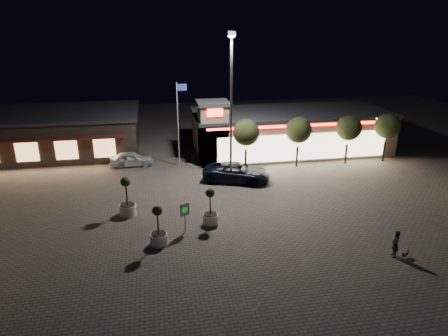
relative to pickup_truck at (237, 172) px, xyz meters
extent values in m
plane|color=#60584E|center=(-2.59, -8.34, -0.80)|extent=(90.00, 90.00, 0.00)
cube|color=gray|center=(7.41, 7.66, 1.20)|extent=(20.00, 8.00, 4.00)
cube|color=#262628|center=(7.41, 7.66, 3.35)|extent=(20.40, 8.40, 0.30)
cube|color=#FFEFBF|center=(7.41, 3.61, 0.80)|extent=(17.00, 0.12, 2.60)
cube|color=#FF2214|center=(7.41, 3.58, 2.95)|extent=(19.00, 0.10, 0.18)
cube|color=gray|center=(-1.29, 4.96, 2.10)|extent=(2.60, 2.60, 5.80)
cube|color=#262628|center=(-1.29, 4.96, 5.15)|extent=(3.00, 3.00, 0.30)
cube|color=#FF2214|center=(-1.29, 3.61, 4.50)|extent=(1.40, 0.10, 0.70)
cube|color=#382D23|center=(-16.59, 11.66, 1.20)|extent=(16.00, 10.00, 4.00)
cube|color=#262628|center=(-16.59, 11.66, 3.35)|extent=(16.40, 10.40, 0.30)
cube|color=#591E19|center=(-16.59, 6.26, 2.00)|extent=(14.40, 0.80, 0.15)
cube|color=#FFB872|center=(-18.59, 6.61, 0.80)|extent=(2.00, 0.12, 1.80)
cube|color=#FFB872|center=(-15.09, 6.61, 0.80)|extent=(2.00, 0.12, 1.80)
cube|color=#FFB872|center=(-11.59, 6.61, 0.80)|extent=(2.00, 0.12, 1.80)
cylinder|color=gray|center=(-0.59, -0.34, 5.20)|extent=(0.20, 0.20, 12.00)
cube|color=gray|center=(-0.59, -0.34, 11.40)|extent=(0.60, 0.40, 0.35)
cube|color=white|center=(-0.59, -0.34, 11.20)|extent=(0.45, 0.30, 0.08)
cylinder|color=white|center=(-4.59, 4.66, 3.20)|extent=(0.10, 0.10, 8.00)
cube|color=navy|center=(-4.14, 4.66, 6.70)|extent=(0.90, 0.04, 0.60)
cylinder|color=#332319|center=(1.41, 2.66, 0.16)|extent=(0.20, 0.20, 1.92)
sphere|color=#2D3819|center=(1.41, 2.66, 2.77)|extent=(2.42, 2.42, 2.42)
cylinder|color=#332319|center=(6.41, 2.66, 0.16)|extent=(0.20, 0.20, 1.92)
sphere|color=#2D3819|center=(6.41, 2.66, 2.77)|extent=(2.42, 2.42, 2.42)
cylinder|color=#332319|center=(11.41, 2.66, 0.16)|extent=(0.20, 0.20, 1.92)
sphere|color=#2D3819|center=(11.41, 2.66, 2.77)|extent=(2.42, 2.42, 2.42)
cylinder|color=#332319|center=(15.41, 2.66, 0.16)|extent=(0.20, 0.20, 1.92)
sphere|color=#2D3819|center=(15.41, 2.66, 2.77)|extent=(2.42, 2.42, 2.42)
imported|color=black|center=(0.00, 0.00, 0.00)|extent=(6.34, 4.57, 1.60)
imported|color=silver|center=(-9.10, 5.66, -0.11)|extent=(4.08, 1.74, 1.38)
imported|color=black|center=(6.66, -13.27, 0.03)|extent=(0.52, 0.68, 1.66)
cube|color=#59514C|center=(7.20, -13.53, -0.55)|extent=(0.44, 0.32, 0.21)
sphere|color=#59514C|center=(7.42, -13.43, -0.46)|extent=(0.19, 0.19, 0.19)
cylinder|color=silver|center=(-8.98, -5.02, -0.40)|extent=(1.19, 1.19, 0.79)
cylinder|color=black|center=(-8.98, -5.02, 0.01)|extent=(1.03, 1.03, 0.06)
cylinder|color=#332319|center=(-8.98, -5.02, 0.93)|extent=(0.10, 0.10, 1.79)
sphere|color=#2D3819|center=(-8.98, -5.02, 1.78)|extent=(0.69, 0.69, 0.69)
cylinder|color=silver|center=(-6.92, -9.44, -0.45)|extent=(1.06, 1.06, 0.71)
cylinder|color=black|center=(-6.92, -9.44, -0.07)|extent=(0.92, 0.92, 0.05)
cylinder|color=#332319|center=(-6.92, -9.44, 0.75)|extent=(0.09, 0.09, 1.60)
sphere|color=#2D3819|center=(-6.92, -9.44, 1.51)|extent=(0.62, 0.62, 0.62)
cylinder|color=silver|center=(-3.39, -7.35, -0.45)|extent=(1.06, 1.06, 0.71)
cylinder|color=black|center=(-3.39, -7.35, -0.08)|extent=(0.92, 0.92, 0.05)
cylinder|color=#332319|center=(-3.39, -7.35, 0.74)|extent=(0.09, 0.09, 1.59)
sphere|color=#2D3819|center=(-3.39, -7.35, 1.50)|extent=(0.62, 0.62, 0.62)
cylinder|color=gray|center=(-5.16, -8.08, -0.19)|extent=(0.08, 0.08, 1.23)
cube|color=white|center=(-5.16, -8.08, 0.78)|extent=(0.63, 0.33, 0.87)
cube|color=#1A9D1C|center=(-5.16, -8.12, 0.78)|extent=(0.33, 0.17, 0.36)
camera|label=1|loc=(-6.78, -31.47, 12.17)|focal=32.00mm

